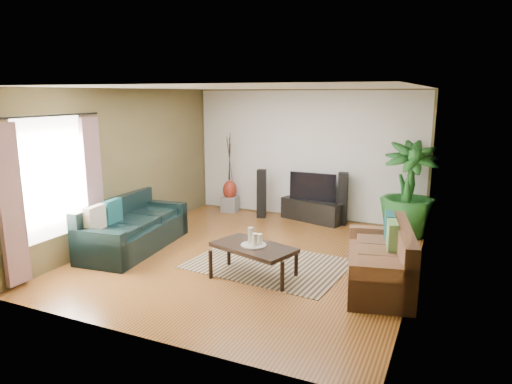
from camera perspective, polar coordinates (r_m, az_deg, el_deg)
The scene contains 28 objects.
floor at distance 7.50m, azimuth -0.63°, elevation -8.17°, with size 5.50×5.50×0.00m, color #915D25.
ceiling at distance 7.03m, azimuth -0.69°, elevation 12.94°, with size 5.50×5.50×0.00m, color white.
wall_back at distance 9.67m, azimuth 6.22°, elevation 4.66°, with size 5.00×5.00×0.00m, color brown.
wall_front at distance 4.84m, azimuth -14.48°, elevation -3.28°, with size 5.00×5.00×0.00m, color brown.
wall_left at distance 8.48m, azimuth -16.19°, elevation 3.19°, with size 5.50×5.50×0.00m, color brown.
wall_right at distance 6.52m, azimuth 19.72°, elevation 0.33°, with size 5.50×5.50×0.00m, color brown.
backwall_panel at distance 9.67m, azimuth 6.20°, elevation 4.65°, with size 4.90×4.90×0.00m, color white.
window_pane at distance 7.34m, azimuth -24.15°, elevation 1.64°, with size 1.80×1.80×0.00m, color white.
curtain_near at distance 6.88m, azimuth -28.31°, elevation -1.53°, with size 0.08×0.35×2.20m, color gray.
curtain_far at distance 7.85m, azimuth -19.70°, elevation 0.77°, with size 0.08×0.35×2.20m, color gray.
curtain_rod at distance 7.20m, azimuth -24.51°, elevation 8.66°, with size 0.03×0.03×1.90m, color black.
sofa_left at distance 8.07m, azimuth -14.97°, elevation -3.93°, with size 2.15×0.92×0.85m, color black.
sofa_right at distance 6.54m, azimuth 15.11°, elevation -7.76°, with size 1.79×0.81×0.85m, color brown.
area_rug at distance 7.21m, azimuth 1.53°, elevation -8.96°, with size 2.34×1.66×0.01m, color tan.
coffee_table at distance 6.64m, azimuth -0.31°, elevation -8.68°, with size 1.18×0.64×0.48m, color black.
candle_tray at distance 6.56m, azimuth -0.31°, elevation -6.64°, with size 0.37×0.37×0.02m, color gray.
candle_tall at distance 6.57m, azimuth -0.68°, elevation -5.45°, with size 0.08×0.08×0.24m, color beige.
candle_mid at distance 6.48m, azimuth -0.13°, elevation -5.96°, with size 0.08×0.08×0.18m, color beige.
candle_short at distance 6.56m, azimuth 0.47°, elevation -5.88°, with size 0.08×0.08×0.15m, color white.
tv_stand at distance 9.58m, azimuth 7.01°, elevation -2.31°, with size 1.33×0.40×0.44m, color black.
television at distance 9.47m, azimuth 7.09°, elevation 0.67°, with size 0.97×0.05×0.58m, color black.
speaker_left at distance 9.73m, azimuth 0.70°, elevation -0.22°, with size 0.19×0.21×1.03m, color black.
speaker_right at distance 9.35m, azimuth 10.76°, elevation -0.84°, with size 0.19×0.21×1.07m, color black.
potted_plant at distance 8.85m, azimuth 18.49°, elevation 0.32°, with size 0.99×0.99×1.77m, color #1C541E.
plant_pot at distance 9.03m, azimuth 18.17°, elevation -4.38°, with size 0.33×0.33×0.25m, color black.
pedestal at distance 10.30m, azimuth -3.26°, elevation -1.50°, with size 0.34×0.34×0.34m, color #979794.
vase at distance 10.23m, azimuth -3.29°, elevation 0.26°, with size 0.31×0.31×0.43m, color maroon.
side_table at distance 8.92m, azimuth -12.59°, elevation -3.50°, with size 0.45×0.45×0.48m, color #975331.
Camera 1 is at (2.95, -6.38, 2.61)m, focal length 32.00 mm.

